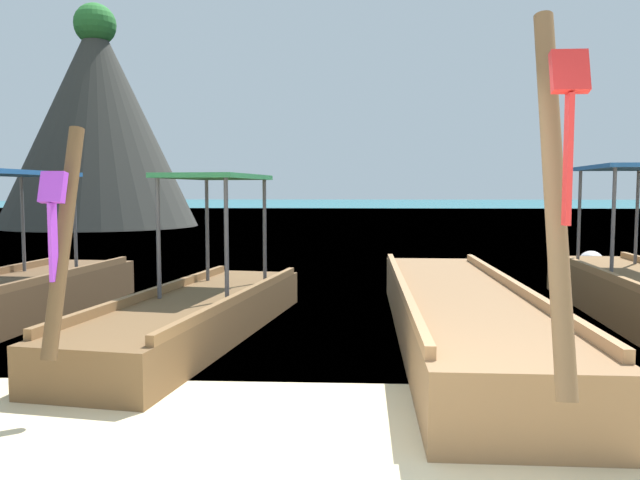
{
  "coord_description": "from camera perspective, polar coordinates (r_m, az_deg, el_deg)",
  "views": [
    {
      "loc": [
        0.38,
        -3.17,
        1.76
      ],
      "look_at": [
        0.0,
        4.46,
        1.16
      ],
      "focal_mm": 35.29,
      "sensor_mm": 36.0,
      "label": 1
    }
  ],
  "objects": [
    {
      "name": "mooring_buoy_far",
      "position": [
        19.55,
        20.65,
        -0.34
      ],
      "size": [
        0.41,
        0.41,
        0.41
      ],
      "color": "red",
      "rests_on": "sea_water"
    },
    {
      "name": "karst_rock",
      "position": [
        33.23,
        -19.8,
        9.88
      ],
      "size": [
        10.52,
        9.51,
        10.78
      ],
      "color": "#383833",
      "rests_on": "ground"
    },
    {
      "name": "longtail_boat_red_ribbon",
      "position": [
        7.6,
        12.41,
        -6.56
      ],
      "size": [
        1.51,
        7.43,
        2.87
      ],
      "color": "olive",
      "rests_on": "ground"
    },
    {
      "name": "longtail_boat_violet_ribbon",
      "position": [
        7.74,
        -11.06,
        -6.31
      ],
      "size": [
        1.99,
        5.48,
        2.28
      ],
      "color": "brown",
      "rests_on": "ground"
    },
    {
      "name": "sea_water",
      "position": [
        65.65,
        2.54,
        2.96
      ],
      "size": [
        120.0,
        120.0,
        0.0
      ],
      "primitive_type": "plane",
      "color": "#147A89",
      "rests_on": "ground"
    },
    {
      "name": "mooring_buoy_near",
      "position": [
        14.06,
        23.37,
        -1.97
      ],
      "size": [
        0.52,
        0.52,
        0.52
      ],
      "color": "white",
      "rests_on": "sea_water"
    }
  ]
}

